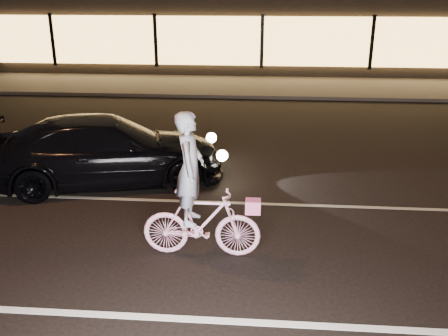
{
  "coord_description": "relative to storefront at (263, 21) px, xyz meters",
  "views": [
    {
      "loc": [
        0.15,
        -6.54,
        3.88
      ],
      "look_at": [
        -0.43,
        0.6,
        1.22
      ],
      "focal_mm": 40.0,
      "sensor_mm": 36.0,
      "label": 1
    }
  ],
  "objects": [
    {
      "name": "sedan",
      "position": [
        -3.01,
        -16.09,
        -1.46
      ],
      "size": [
        5.09,
        3.15,
        1.38
      ],
      "rotation": [
        0.0,
        0.0,
        1.85
      ],
      "color": "black",
      "rests_on": "ground"
    },
    {
      "name": "ground",
      "position": [
        0.0,
        -18.97,
        -2.15
      ],
      "size": [
        90.0,
        90.0,
        0.0
      ],
      "primitive_type": "plane",
      "color": "black",
      "rests_on": "ground"
    },
    {
      "name": "storefront",
      "position": [
        0.0,
        0.0,
        0.0
      ],
      "size": [
        25.4,
        8.42,
        4.2
      ],
      "color": "black",
      "rests_on": "ground"
    },
    {
      "name": "sidewalk",
      "position": [
        0.0,
        -5.97,
        -2.09
      ],
      "size": [
        30.0,
        4.0,
        0.12
      ],
      "primitive_type": "cube",
      "color": "#383533",
      "rests_on": "ground"
    },
    {
      "name": "lane_stripe_near",
      "position": [
        0.0,
        -20.47,
        -2.14
      ],
      "size": [
        60.0,
        0.12,
        0.01
      ],
      "primitive_type": "cube",
      "color": "silver",
      "rests_on": "ground"
    },
    {
      "name": "cyclist",
      "position": [
        -0.77,
        -18.9,
        -1.35
      ],
      "size": [
        1.77,
        0.61,
        2.23
      ],
      "rotation": [
        0.0,
        0.0,
        1.57
      ],
      "color": "#EB4693",
      "rests_on": "ground"
    },
    {
      "name": "lane_stripe_far",
      "position": [
        0.0,
        -16.97,
        -2.14
      ],
      "size": [
        60.0,
        0.1,
        0.01
      ],
      "primitive_type": "cube",
      "color": "gray",
      "rests_on": "ground"
    }
  ]
}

